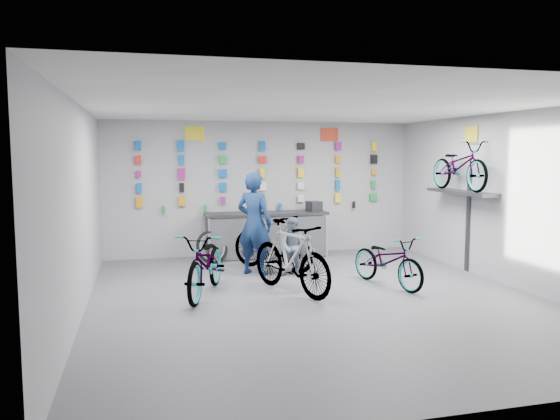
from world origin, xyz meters
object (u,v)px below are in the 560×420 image
object	(u,v)px
bike_center	(291,257)
bike_service	(272,241)
customer	(294,247)
bike_right	(388,260)
counter	(267,235)
bike_left	(206,263)
clerk	(254,223)

from	to	relation	value
bike_center	bike_service	bearing A→B (deg)	63.64
bike_service	customer	bearing A→B (deg)	-107.67
bike_right	bike_service	xyz separation A→B (m)	(-1.64, 1.73, 0.13)
counter	bike_service	world-z (taller)	bike_service
bike_service	bike_left	bearing A→B (deg)	-173.32
bike_left	bike_service	world-z (taller)	bike_service
counter	bike_left	xyz separation A→B (m)	(-1.66, -2.92, 0.04)
counter	bike_center	xyz separation A→B (m)	(-0.30, -3.10, 0.11)
bike_left	bike_center	world-z (taller)	bike_center
bike_left	bike_right	size ratio (longest dim) A/B	1.18
counter	bike_right	size ratio (longest dim) A/B	1.59
customer	bike_center	bearing A→B (deg)	-84.90
bike_right	customer	bearing A→B (deg)	124.37
counter	clerk	world-z (taller)	clerk
bike_right	clerk	size ratio (longest dim) A/B	0.87
bike_center	counter	bearing A→B (deg)	61.79
counter	bike_service	size ratio (longest dim) A/B	1.41
counter	clerk	size ratio (longest dim) A/B	1.39
bike_right	bike_service	size ratio (longest dim) A/B	0.89
bike_service	customer	xyz separation A→B (m)	(0.26, -0.63, -0.02)
bike_center	customer	bearing A→B (deg)	49.03
counter	bike_right	world-z (taller)	counter
bike_service	clerk	distance (m)	0.63
bike_right	clerk	xyz separation A→B (m)	(-2.05, 1.47, 0.53)
bike_right	customer	xyz separation A→B (m)	(-1.38, 1.10, 0.11)
bike_left	clerk	size ratio (longest dim) A/B	1.03
bike_service	counter	bearing A→B (deg)	41.79
bike_left	customer	xyz separation A→B (m)	(1.74, 0.95, 0.03)
bike_left	customer	size ratio (longest dim) A/B	1.81
clerk	customer	bearing A→B (deg)	-168.62
bike_center	customer	size ratio (longest dim) A/B	1.79
bike_left	bike_right	world-z (taller)	bike_left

